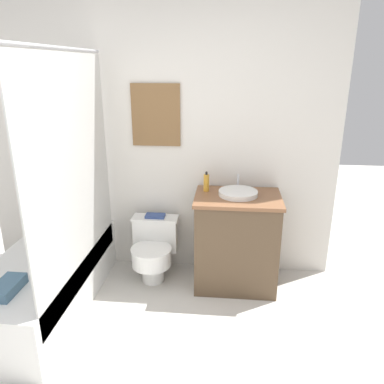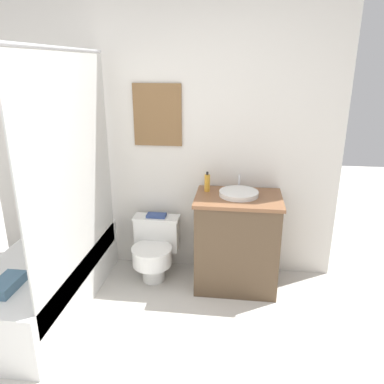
# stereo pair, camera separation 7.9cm
# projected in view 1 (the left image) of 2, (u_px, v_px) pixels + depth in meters

# --- Properties ---
(wall_back) EXTENTS (3.22, 0.07, 2.50)m
(wall_back) POSITION_uv_depth(u_px,v_px,m) (155.00, 137.00, 3.33)
(wall_back) COLOR silver
(wall_back) RESTS_ON ground_plane
(shower_area) EXTENTS (0.68, 1.55, 1.98)m
(shower_area) POSITION_uv_depth(u_px,v_px,m) (47.00, 276.00, 2.96)
(shower_area) COLOR white
(shower_area) RESTS_ON ground_plane
(toilet) EXTENTS (0.42, 0.49, 0.55)m
(toilet) POSITION_uv_depth(u_px,v_px,m) (154.00, 248.00, 3.39)
(toilet) COLOR white
(toilet) RESTS_ON ground_plane
(vanity) EXTENTS (0.72, 0.53, 0.83)m
(vanity) POSITION_uv_depth(u_px,v_px,m) (236.00, 241.00, 3.25)
(vanity) COLOR brown
(vanity) RESTS_ON ground_plane
(sink) EXTENTS (0.33, 0.36, 0.13)m
(sink) POSITION_uv_depth(u_px,v_px,m) (238.00, 193.00, 3.13)
(sink) COLOR white
(sink) RESTS_ON vanity
(soap_bottle) EXTENTS (0.05, 0.05, 0.17)m
(soap_bottle) POSITION_uv_depth(u_px,v_px,m) (206.00, 183.00, 3.21)
(soap_bottle) COLOR gold
(soap_bottle) RESTS_ON vanity
(book_on_tank) EXTENTS (0.18, 0.10, 0.02)m
(book_on_tank) POSITION_uv_depth(u_px,v_px,m) (155.00, 216.00, 3.41)
(book_on_tank) COLOR #33477F
(book_on_tank) RESTS_ON toilet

